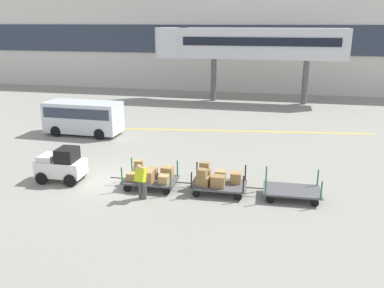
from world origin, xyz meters
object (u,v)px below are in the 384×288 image
at_px(baggage_cart_lead, 150,176).
at_px(shuttle_van, 83,115).
at_px(baggage_cart_middle, 216,180).
at_px(baggage_tug, 61,165).
at_px(baggage_handler, 141,180).
at_px(baggage_cart_tail, 292,191).

relative_size(baggage_cart_lead, shuttle_van, 0.62).
bearing_deg(baggage_cart_middle, baggage_tug, -178.30).
bearing_deg(baggage_tug, shuttle_van, 109.62).
bearing_deg(baggage_cart_middle, shuttle_van, 143.08).
distance_m(baggage_tug, baggage_handler, 4.33).
height_order(baggage_tug, baggage_cart_middle, baggage_tug).
relative_size(baggage_cart_lead, baggage_handler, 1.93).
bearing_deg(baggage_cart_tail, baggage_cart_middle, -179.48).
height_order(baggage_handler, shuttle_van, shuttle_van).
distance_m(baggage_cart_tail, baggage_handler, 6.15).
relative_size(baggage_cart_lead, baggage_cart_middle, 1.00).
height_order(baggage_cart_middle, shuttle_van, shuttle_van).
bearing_deg(baggage_cart_lead, baggage_handler, -88.77).
relative_size(baggage_tug, shuttle_van, 0.44).
relative_size(baggage_tug, baggage_cart_lead, 0.70).
height_order(baggage_cart_middle, baggage_handler, baggage_handler).
bearing_deg(baggage_cart_lead, baggage_cart_middle, 1.74).
xyz_separation_m(baggage_cart_lead, baggage_handler, (0.03, -1.25, 0.34)).
distance_m(baggage_cart_middle, shuttle_van, 12.14).
bearing_deg(baggage_tug, baggage_cart_tail, 1.34).
xyz_separation_m(baggage_cart_middle, baggage_cart_tail, (3.13, 0.03, -0.21)).
distance_m(baggage_cart_tail, shuttle_van, 14.76).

